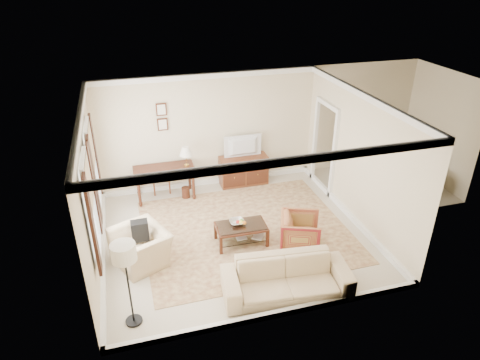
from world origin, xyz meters
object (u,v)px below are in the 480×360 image
sideboard (243,170)px  tv (244,140)px  writing_desk (164,173)px  club_armchair (140,242)px  sofa (287,273)px  coffee_table (241,229)px  striped_armchair (300,230)px

sideboard → tv: 0.84m
writing_desk → club_armchair: size_ratio=1.38×
writing_desk → sofa: sofa is taller
sideboard → club_armchair: club_armchair is taller
writing_desk → sofa: (1.61, -4.00, -0.25)m
coffee_table → club_armchair: (-2.02, -0.06, 0.13)m
coffee_table → club_armchair: 2.03m
sofa → sideboard: bearing=90.0°
club_armchair → sofa: (2.37, -1.60, -0.02)m
sideboard → sofa: bearing=-96.0°
tv → coffee_table: bearing=72.6°
writing_desk → club_armchair: (-0.76, -2.40, -0.22)m
striped_armchair → sofa: sofa is taller
sideboard → tv: (0.00, -0.02, 0.84)m
writing_desk → coffee_table: bearing=-61.8°
coffee_table → sofa: size_ratio=0.47×
club_armchair → sideboard: bearing=109.3°
tv → coffee_table: size_ratio=0.89×
coffee_table → striped_armchair: size_ratio=1.32×
tv → sofa: size_ratio=0.42×
sideboard → coffee_table: 2.66m
sideboard → coffee_table: sideboard is taller
writing_desk → tv: tv is taller
writing_desk → tv: bearing=4.9°
striped_armchair → sofa: 1.43m
sofa → tv: bearing=90.0°
tv → sofa: tv is taller
sideboard → writing_desk: bearing=-174.6°
writing_desk → tv: size_ratio=1.57×
tv → coffee_table: tv is taller
striped_armchair → sofa: (-0.76, -1.21, 0.04)m
sideboard → club_armchair: bearing=-137.3°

